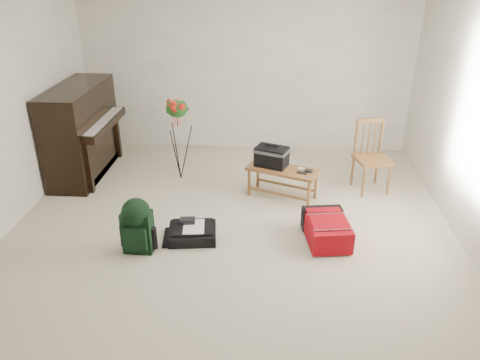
# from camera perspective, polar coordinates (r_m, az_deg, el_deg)

# --- Properties ---
(floor) EXTENTS (5.00, 5.50, 0.01)m
(floor) POSITION_cam_1_polar(r_m,az_deg,el_deg) (5.18, -1.24, -7.22)
(floor) COLOR beige
(floor) RESTS_ON ground
(wall_back) EXTENTS (5.00, 0.04, 2.50)m
(wall_back) POSITION_cam_1_polar(r_m,az_deg,el_deg) (7.25, 0.69, 13.32)
(wall_back) COLOR white
(wall_back) RESTS_ON floor
(piano) EXTENTS (0.71, 1.50, 1.25)m
(piano) POSITION_cam_1_polar(r_m,az_deg,el_deg) (6.84, -18.66, 5.48)
(piano) COLOR black
(piano) RESTS_ON floor
(bench) EXTENTS (0.96, 0.66, 0.68)m
(bench) POSITION_cam_1_polar(r_m,az_deg,el_deg) (5.86, 4.17, 2.25)
(bench) COLOR #975831
(bench) RESTS_ON floor
(dining_chair) EXTENTS (0.50, 0.50, 0.94)m
(dining_chair) POSITION_cam_1_polar(r_m,az_deg,el_deg) (6.28, 15.81, 2.70)
(dining_chair) COLOR #975831
(dining_chair) RESTS_ON floor
(red_suitcase) EXTENTS (0.51, 0.69, 0.27)m
(red_suitcase) POSITION_cam_1_polar(r_m,az_deg,el_deg) (5.20, 10.47, -5.66)
(red_suitcase) COLOR #B5070E
(red_suitcase) RESTS_ON floor
(black_duffel) EXTENTS (0.56, 0.47, 0.21)m
(black_duffel) POSITION_cam_1_polar(r_m,az_deg,el_deg) (5.17, -5.84, -6.35)
(black_duffel) COLOR black
(black_duffel) RESTS_ON floor
(green_backpack) EXTENTS (0.32, 0.30, 0.61)m
(green_backpack) POSITION_cam_1_polar(r_m,az_deg,el_deg) (4.93, -12.46, -5.15)
(green_backpack) COLOR black
(green_backpack) RESTS_ON floor
(flower_stand) EXTENTS (0.41, 0.41, 1.18)m
(flower_stand) POSITION_cam_1_polar(r_m,az_deg,el_deg) (6.36, -7.49, 4.92)
(flower_stand) COLOR black
(flower_stand) RESTS_ON floor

